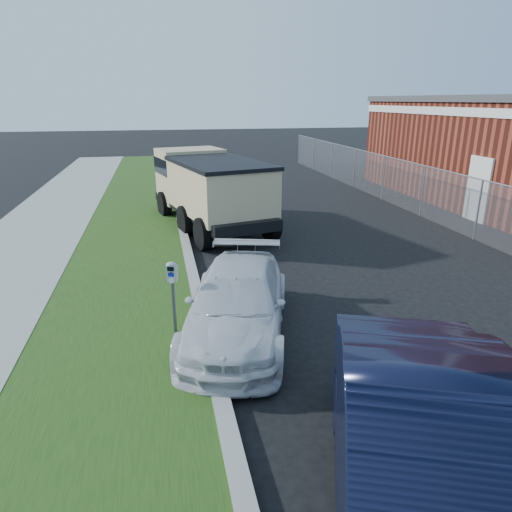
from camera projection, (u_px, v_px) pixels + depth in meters
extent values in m
plane|color=black|center=(336.00, 315.00, 8.94)|extent=(120.00, 120.00, 0.00)
cube|color=gray|center=(195.00, 284.00, 10.25)|extent=(0.25, 50.00, 0.15)
cube|color=#183F11|center=(121.00, 291.00, 9.94)|extent=(3.00, 50.00, 0.13)
plane|color=slate|center=(423.00, 191.00, 16.31)|extent=(0.00, 30.00, 30.00)
cylinder|color=gray|center=(426.00, 166.00, 16.02)|extent=(0.04, 30.00, 0.04)
cylinder|color=gray|center=(478.00, 210.00, 13.54)|extent=(0.06, 0.06, 1.80)
cylinder|color=gray|center=(423.00, 191.00, 16.31)|extent=(0.06, 0.06, 1.80)
cylinder|color=gray|center=(384.00, 178.00, 19.09)|extent=(0.06, 0.06, 1.80)
cylinder|color=gray|center=(354.00, 168.00, 21.86)|extent=(0.06, 0.06, 1.80)
cylinder|color=gray|center=(332.00, 160.00, 24.63)|extent=(0.06, 0.06, 1.80)
cylinder|color=gray|center=(314.00, 154.00, 27.41)|extent=(0.06, 0.06, 1.80)
cylinder|color=gray|center=(299.00, 149.00, 30.18)|extent=(0.06, 0.06, 1.80)
cube|color=silver|center=(453.00, 111.00, 16.65)|extent=(0.06, 14.00, 0.30)
cube|color=silver|center=(478.00, 189.00, 15.61)|extent=(0.08, 1.10, 2.20)
cylinder|color=#3F4247|center=(174.00, 307.00, 7.89)|extent=(0.08, 0.08, 0.96)
cube|color=gray|center=(172.00, 273.00, 7.68)|extent=(0.20, 0.16, 0.29)
ellipsoid|color=gray|center=(171.00, 265.00, 7.64)|extent=(0.21, 0.17, 0.11)
cube|color=black|center=(170.00, 269.00, 7.60)|extent=(0.11, 0.04, 0.08)
cube|color=navy|center=(171.00, 275.00, 7.63)|extent=(0.10, 0.04, 0.07)
cylinder|color=silver|center=(171.00, 281.00, 7.67)|extent=(0.10, 0.04, 0.11)
cube|color=#3F4247|center=(171.00, 273.00, 7.62)|extent=(0.04, 0.02, 0.05)
imported|color=silver|center=(237.00, 301.00, 8.12)|extent=(2.76, 4.47, 1.21)
imported|color=black|center=(436.00, 474.00, 4.09)|extent=(3.37, 5.28, 1.64)
cube|color=black|center=(212.00, 207.00, 14.90)|extent=(3.37, 6.23, 0.32)
cube|color=tan|center=(191.00, 175.00, 16.47)|extent=(2.50, 2.13, 1.85)
cube|color=black|center=(190.00, 165.00, 16.35)|extent=(2.53, 2.15, 0.55)
cube|color=tan|center=(220.00, 188.00, 14.03)|extent=(3.07, 4.30, 1.48)
cube|color=black|center=(219.00, 163.00, 13.78)|extent=(3.18, 4.41, 0.11)
cube|color=black|center=(185.00, 193.00, 17.49)|extent=(2.19, 0.66, 0.28)
cylinder|color=black|center=(164.00, 205.00, 16.27)|extent=(0.51, 0.97, 0.92)
cylinder|color=black|center=(220.00, 199.00, 17.14)|extent=(0.51, 0.97, 0.92)
cylinder|color=black|center=(185.00, 220.00, 14.14)|extent=(0.51, 0.97, 0.92)
cylinder|color=black|center=(247.00, 213.00, 15.01)|extent=(0.51, 0.97, 0.92)
cylinder|color=black|center=(203.00, 234.00, 12.72)|extent=(0.51, 0.97, 0.92)
cylinder|color=black|center=(271.00, 225.00, 13.60)|extent=(0.51, 0.97, 0.92)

